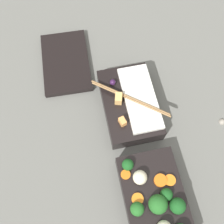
# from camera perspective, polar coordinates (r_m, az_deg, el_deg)

# --- Properties ---
(ground_plane) EXTENTS (3.00, 3.00, 0.00)m
(ground_plane) POSITION_cam_1_polar(r_m,az_deg,el_deg) (0.70, 5.74, -7.20)
(ground_plane) COLOR slate
(bento_tray_vegetable) EXTENTS (0.21, 0.14, 0.08)m
(bento_tray_vegetable) POSITION_cam_1_polar(r_m,az_deg,el_deg) (0.65, 8.92, -18.36)
(bento_tray_vegetable) COLOR black
(bento_tray_vegetable) RESTS_ON ground_plane
(bento_tray_rice) EXTENTS (0.21, 0.18, 0.08)m
(bento_tray_rice) POSITION_cam_1_polar(r_m,az_deg,el_deg) (0.71, 3.83, 1.74)
(bento_tray_rice) COLOR black
(bento_tray_rice) RESTS_ON ground_plane
(bento_lid) EXTENTS (0.22, 0.14, 0.02)m
(bento_lid) POSITION_cam_1_polar(r_m,az_deg,el_deg) (0.81, -10.01, 10.62)
(bento_lid) COLOR black
(bento_lid) RESTS_ON ground_plane
(pebble_0) EXTENTS (0.02, 0.02, 0.02)m
(pebble_0) POSITION_cam_1_polar(r_m,az_deg,el_deg) (0.77, 22.92, -1.89)
(pebble_0) COLOR gray
(pebble_0) RESTS_ON ground_plane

